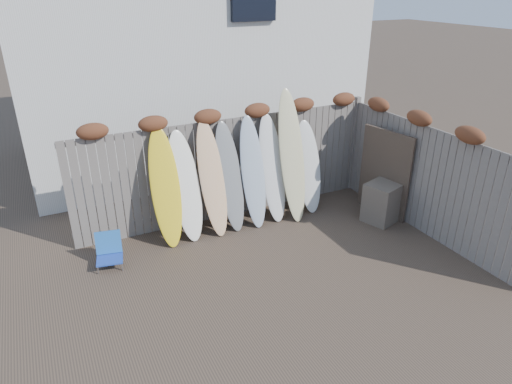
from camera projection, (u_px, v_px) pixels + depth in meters
name	position (u px, v px, depth m)	size (l,w,h in m)	color
ground	(289.00, 276.00, 7.35)	(80.00, 80.00, 0.00)	#493A2D
back_fence	(232.00, 159.00, 8.82)	(6.05, 0.28, 2.24)	slate
right_fence	(427.00, 174.00, 8.27)	(0.28, 4.40, 2.24)	slate
house	(181.00, 30.00, 11.48)	(8.50, 5.50, 6.33)	silver
beach_chair	(109.00, 251.00, 7.57)	(0.49, 0.52, 0.56)	#2346AF
wooden_crate	(383.00, 202.00, 8.93)	(0.67, 0.56, 0.78)	#6F6453
lattice_panel	(384.00, 173.00, 9.02)	(0.05, 1.16, 1.74)	#392A23
surfboard_0	(165.00, 188.00, 7.97)	(0.51, 0.07, 2.16)	yellow
surfboard_1	(186.00, 187.00, 8.15)	(0.53, 0.07, 2.04)	white
surfboard_2	(212.00, 179.00, 8.31)	(0.47, 0.07, 2.17)	#EFD38F
surfboard_3	(230.00, 177.00, 8.49)	(0.47, 0.07, 2.09)	slate
surfboard_4	(253.00, 172.00, 8.62)	(0.45, 0.07, 2.15)	#A0B0C3
surfboard_5	(272.00, 169.00, 8.83)	(0.49, 0.07, 2.13)	silver
surfboard_6	(292.00, 156.00, 8.80)	(0.49, 0.07, 2.60)	beige
surfboard_7	(308.00, 167.00, 9.20)	(0.52, 0.07, 1.89)	silver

